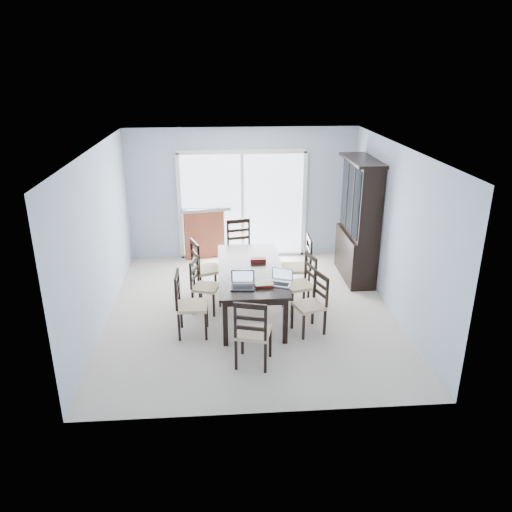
% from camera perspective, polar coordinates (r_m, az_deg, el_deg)
% --- Properties ---
extents(floor, '(5.00, 5.00, 0.00)m').
position_cam_1_polar(floor, '(8.06, -0.60, -6.33)').
color(floor, beige).
rests_on(floor, ground).
extents(ceiling, '(5.00, 5.00, 0.00)m').
position_cam_1_polar(ceiling, '(7.24, -0.67, 12.24)').
color(ceiling, white).
rests_on(ceiling, back_wall).
extents(back_wall, '(4.50, 0.02, 2.60)m').
position_cam_1_polar(back_wall, '(9.95, -1.58, 7.08)').
color(back_wall, '#A5B1C5').
rests_on(back_wall, floor).
extents(wall_left, '(0.02, 5.00, 2.60)m').
position_cam_1_polar(wall_left, '(7.75, -17.49, 1.93)').
color(wall_left, '#A5B1C5').
rests_on(wall_left, floor).
extents(wall_right, '(0.02, 5.00, 2.60)m').
position_cam_1_polar(wall_right, '(8.01, 15.67, 2.75)').
color(wall_right, '#A5B1C5').
rests_on(wall_right, floor).
extents(balcony, '(4.50, 2.00, 0.10)m').
position_cam_1_polar(balcony, '(11.30, -1.76, 1.66)').
color(balcony, gray).
rests_on(balcony, ground).
extents(railing, '(4.50, 0.06, 1.10)m').
position_cam_1_polar(railing, '(12.07, -2.02, 5.93)').
color(railing, '#99999E').
rests_on(railing, balcony).
extents(dining_table, '(1.00, 2.20, 0.75)m').
position_cam_1_polar(dining_table, '(7.78, -0.61, -1.93)').
color(dining_table, black).
rests_on(dining_table, floor).
extents(china_hutch, '(0.50, 1.38, 2.20)m').
position_cam_1_polar(china_hutch, '(9.14, 11.64, 3.87)').
color(china_hutch, black).
rests_on(china_hutch, floor).
extents(sliding_door, '(2.52, 0.05, 2.18)m').
position_cam_1_polar(sliding_door, '(9.98, -1.56, 5.86)').
color(sliding_door, silver).
rests_on(sliding_door, floor).
extents(chair_left_near, '(0.44, 0.43, 1.12)m').
position_cam_1_polar(chair_left_near, '(7.23, -8.07, -4.71)').
color(chair_left_near, black).
rests_on(chair_left_near, floor).
extents(chair_left_mid, '(0.49, 0.48, 1.01)m').
position_cam_1_polar(chair_left_mid, '(7.92, -6.34, -2.70)').
color(chair_left_mid, black).
rests_on(chair_left_mid, floor).
extents(chair_left_far, '(0.56, 0.55, 1.15)m').
position_cam_1_polar(chair_left_far, '(8.39, -6.21, -0.75)').
color(chair_left_far, black).
rests_on(chair_left_far, floor).
extents(chair_right_near, '(0.51, 0.50, 1.04)m').
position_cam_1_polar(chair_right_near, '(7.32, 6.70, -4.68)').
color(chair_right_near, black).
rests_on(chair_right_near, floor).
extents(chair_right_mid, '(0.51, 0.50, 1.08)m').
position_cam_1_polar(chair_right_mid, '(7.91, 5.53, -2.41)').
color(chair_right_mid, black).
rests_on(chair_right_mid, floor).
extents(chair_right_far, '(0.47, 0.46, 1.19)m').
position_cam_1_polar(chair_right_far, '(8.43, 5.26, -0.43)').
color(chair_right_far, black).
rests_on(chair_right_far, floor).
extents(chair_end_near, '(0.52, 0.53, 1.13)m').
position_cam_1_polar(chair_end_near, '(6.40, -0.45, -8.08)').
color(chair_end_near, black).
rests_on(chair_end_near, floor).
extents(chair_end_far, '(0.53, 0.54, 1.20)m').
position_cam_1_polar(chair_end_far, '(9.24, -1.84, 1.63)').
color(chair_end_far, black).
rests_on(chair_end_far, floor).
extents(laptop_dark, '(0.35, 0.26, 0.23)m').
position_cam_1_polar(laptop_dark, '(7.05, -1.54, -3.28)').
color(laptop_dark, black).
rests_on(laptop_dark, dining_table).
extents(laptop_silver, '(0.37, 0.32, 0.22)m').
position_cam_1_polar(laptop_silver, '(7.17, 2.76, -2.90)').
color(laptop_silver, silver).
rests_on(laptop_silver, dining_table).
extents(book_stack, '(0.28, 0.22, 0.04)m').
position_cam_1_polar(book_stack, '(7.15, 0.87, -3.21)').
color(book_stack, maroon).
rests_on(book_stack, dining_table).
extents(cell_phone, '(0.10, 0.05, 0.01)m').
position_cam_1_polar(cell_phone, '(7.03, -0.16, -3.80)').
color(cell_phone, black).
rests_on(cell_phone, dining_table).
extents(game_box, '(0.25, 0.13, 0.06)m').
position_cam_1_polar(game_box, '(7.98, 0.25, -0.47)').
color(game_box, '#490E14').
rests_on(game_box, dining_table).
extents(hot_tub, '(2.31, 2.14, 1.04)m').
position_cam_1_polar(hot_tub, '(10.97, -3.68, 4.17)').
color(hot_tub, maroon).
rests_on(hot_tub, balcony).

